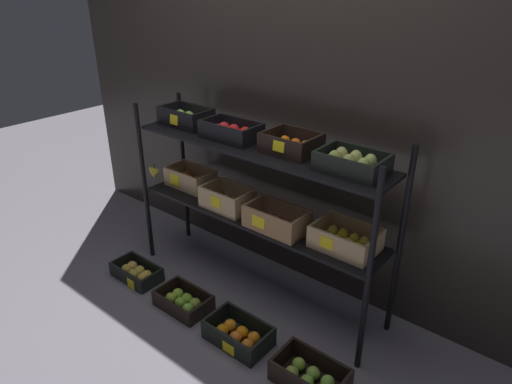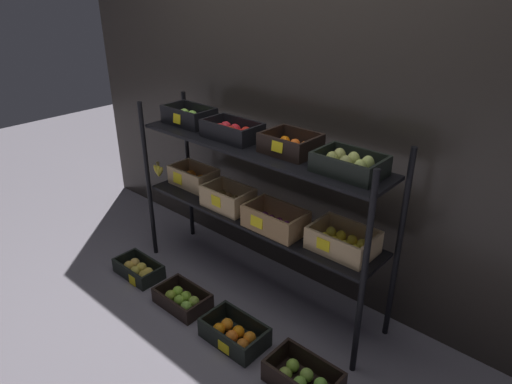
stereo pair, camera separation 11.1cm
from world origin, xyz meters
TOP-DOWN VIEW (x-y plane):
  - ground_plane at (0.00, 0.00)m, footprint 10.00×10.00m
  - storefront_wall at (0.00, 0.39)m, footprint 4.12×0.12m
  - display_rack at (0.00, 0.01)m, footprint 1.83×0.40m
  - crate_ground_apple_gold at (-0.71, -0.44)m, footprint 0.36×0.20m
  - crate_ground_apple_green at (-0.23, -0.45)m, footprint 0.35×0.22m
  - crate_ground_orange at (0.24, -0.46)m, footprint 0.38×0.23m
  - crate_ground_right_apple_green at (0.73, -0.45)m, footprint 0.38×0.23m

SIDE VIEW (x-z plane):
  - ground_plane at x=0.00m, z-range 0.00..0.00m
  - crate_ground_apple_green at x=-0.23m, z-range -0.01..0.10m
  - crate_ground_apple_gold at x=-0.71m, z-range -0.01..0.10m
  - crate_ground_orange at x=0.24m, z-range -0.01..0.11m
  - crate_ground_right_apple_green at x=0.73m, z-range -0.02..0.12m
  - display_rack at x=0.00m, z-range 0.21..1.38m
  - storefront_wall at x=0.00m, z-range 0.00..2.26m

